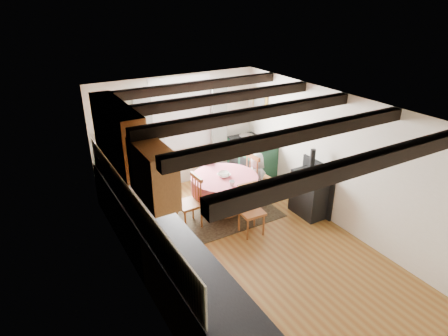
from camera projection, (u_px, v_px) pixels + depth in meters
floor at (248, 248)px, 6.40m from camera, size 3.60×5.50×0.00m
ceiling at (252, 108)px, 5.40m from camera, size 3.60×5.50×0.00m
wall_back at (178, 132)px, 8.06m from camera, size 3.60×0.00×2.40m
wall_front at (406, 295)px, 3.74m from camera, size 3.60×0.00×2.40m
wall_left at (137, 215)px, 5.08m from camera, size 0.00×5.50×2.40m
wall_right at (336, 160)px, 6.72m from camera, size 0.00×5.50×2.40m
beam_a at (363, 164)px, 3.87m from camera, size 3.60×0.16×0.16m
beam_b at (298, 135)px, 4.65m from camera, size 3.60×0.16×0.16m
beam_c at (252, 114)px, 5.44m from camera, size 3.60×0.16×0.16m
beam_d at (218, 99)px, 6.23m from camera, size 3.60×0.16×0.16m
beam_e at (191, 87)px, 7.01m from camera, size 3.60×0.16×0.16m
splash_left at (131, 205)px, 5.33m from camera, size 0.02×4.50×0.55m
splash_back at (132, 141)px, 7.59m from camera, size 1.40×0.02×0.55m
base_cabinet_left at (162, 254)px, 5.54m from camera, size 0.60×5.30×0.88m
base_cabinet_back at (137, 181)px, 7.67m from camera, size 1.30×0.60×0.88m
worktop_left at (161, 227)px, 5.35m from camera, size 0.64×5.30×0.04m
worktop_back at (135, 161)px, 7.46m from camera, size 1.30×0.64×0.04m
wall_cabinet_glass at (117, 133)px, 5.79m from camera, size 0.34×1.80×0.90m
wall_cabinet_solid at (153, 173)px, 4.63m from camera, size 0.34×0.90×0.70m
window_frame at (181, 113)px, 7.93m from camera, size 1.34×0.03×1.54m
window_pane at (181, 113)px, 7.94m from camera, size 1.20×0.01×1.40m
curtain_left at (145, 145)px, 7.69m from camera, size 0.35×0.10×2.10m
curtain_right at (219, 131)px, 8.46m from camera, size 0.35×0.10×2.10m
curtain_rod at (182, 85)px, 7.61m from camera, size 2.00×0.03×0.03m
wall_picture at (260, 103)px, 8.31m from camera, size 0.04×0.50×0.60m
wall_plate at (222, 103)px, 8.31m from camera, size 0.30×0.02×0.30m
rug at (224, 211)px, 7.45m from camera, size 1.90×1.48×0.01m
dining_table at (225, 195)px, 7.30m from camera, size 1.26×1.26×0.76m
chair_near at (252, 210)px, 6.61m from camera, size 0.42×0.43×0.92m
chair_left at (189, 202)px, 6.81m from camera, size 0.45×0.43×0.98m
chair_right at (259, 177)px, 7.67m from camera, size 0.51×0.49×1.05m
aga_range at (252, 160)px, 8.52m from camera, size 0.68×1.05×0.96m
cast_iron_stove at (310, 183)px, 7.11m from camera, size 0.40×0.67×1.33m
child_far at (208, 174)px, 7.80m from camera, size 0.40×0.28×1.05m
child_right at (256, 178)px, 7.61m from camera, size 0.36×0.53×1.06m
bowl_a at (224, 175)px, 7.12m from camera, size 0.26×0.26×0.06m
bowl_b at (224, 174)px, 7.19m from camera, size 0.22×0.22×0.06m
cup at (232, 183)px, 6.78m from camera, size 0.12×0.12×0.09m
canister_tall at (123, 157)px, 7.27m from camera, size 0.13×0.13×0.22m
canister_wide at (136, 154)px, 7.45m from camera, size 0.19×0.19×0.21m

